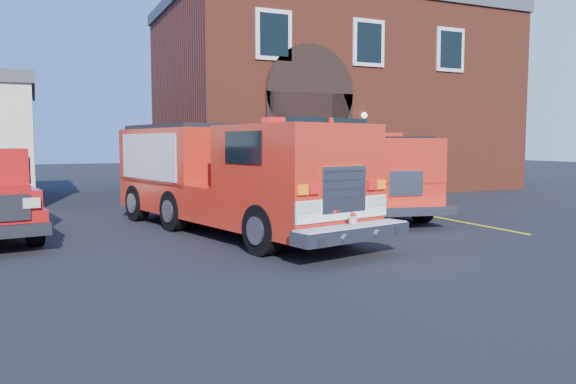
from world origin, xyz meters
name	(u,v)px	position (x,y,z in m)	size (l,w,h in m)	color
ground	(263,254)	(0.00, 0.00, 0.00)	(100.00, 100.00, 0.00)	black
parking_stripe_near	(483,226)	(6.50, 1.00, 0.00)	(0.12, 3.00, 0.01)	yellow
parking_stripe_mid	(412,213)	(6.50, 4.00, 0.00)	(0.12, 3.00, 0.01)	yellow
parking_stripe_far	(360,203)	(6.50, 7.00, 0.00)	(0.12, 3.00, 0.01)	yellow
fire_station	(329,98)	(8.99, 13.98, 4.25)	(15.20, 10.20, 8.45)	maroon
fire_engine	(228,175)	(0.23, 2.85, 1.37)	(4.29, 8.88, 2.64)	black
secondary_truck	(356,169)	(5.05, 4.92, 1.33)	(3.74, 7.82, 2.44)	black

